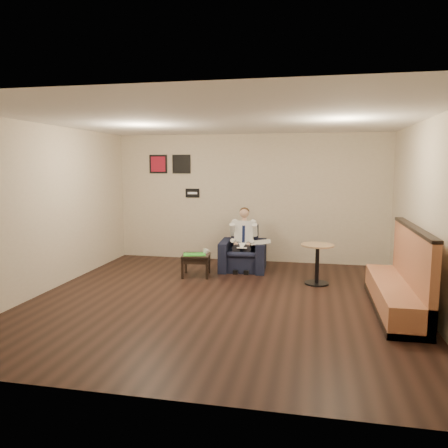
% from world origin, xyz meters
% --- Properties ---
extents(ground, '(6.00, 6.00, 0.00)m').
position_xyz_m(ground, '(0.00, 0.00, 0.00)').
color(ground, black).
rests_on(ground, ground).
extents(wall_back, '(6.00, 0.02, 2.80)m').
position_xyz_m(wall_back, '(0.00, 3.00, 1.40)').
color(wall_back, beige).
rests_on(wall_back, ground).
extents(wall_front, '(6.00, 0.02, 2.80)m').
position_xyz_m(wall_front, '(0.00, -3.00, 1.40)').
color(wall_front, beige).
rests_on(wall_front, ground).
extents(wall_left, '(0.02, 6.00, 2.80)m').
position_xyz_m(wall_left, '(-3.00, 0.00, 1.40)').
color(wall_left, beige).
rests_on(wall_left, ground).
extents(wall_right, '(0.02, 6.00, 2.80)m').
position_xyz_m(wall_right, '(3.00, 0.00, 1.40)').
color(wall_right, beige).
rests_on(wall_right, ground).
extents(ceiling, '(6.00, 6.00, 0.02)m').
position_xyz_m(ceiling, '(0.00, 0.00, 2.80)').
color(ceiling, white).
rests_on(ceiling, wall_back).
extents(seating_sign, '(0.32, 0.02, 0.20)m').
position_xyz_m(seating_sign, '(-1.30, 2.98, 1.50)').
color(seating_sign, black).
rests_on(seating_sign, wall_back).
extents(art_print_left, '(0.42, 0.03, 0.42)m').
position_xyz_m(art_print_left, '(-2.10, 2.98, 2.15)').
color(art_print_left, '#AC152B').
rests_on(art_print_left, wall_back).
extents(art_print_right, '(0.42, 0.03, 0.42)m').
position_xyz_m(art_print_right, '(-1.55, 2.98, 2.15)').
color(art_print_right, black).
rests_on(art_print_right, wall_back).
extents(armchair, '(0.96, 0.96, 0.88)m').
position_xyz_m(armchair, '(0.01, 2.09, 0.44)').
color(armchair, black).
rests_on(armchair, ground).
extents(seated_man, '(0.62, 0.89, 1.21)m').
position_xyz_m(seated_man, '(0.02, 1.98, 0.60)').
color(seated_man, silver).
rests_on(seated_man, armchair).
extents(lap_papers, '(0.24, 0.31, 0.01)m').
position_xyz_m(lap_papers, '(0.02, 1.88, 0.54)').
color(lap_papers, white).
rests_on(lap_papers, seated_man).
extents(newspaper, '(0.43, 0.52, 0.01)m').
position_xyz_m(newspaper, '(0.38, 2.02, 0.60)').
color(newspaper, silver).
rests_on(newspaper, armchair).
extents(side_table, '(0.59, 0.59, 0.42)m').
position_xyz_m(side_table, '(-0.80, 1.40, 0.21)').
color(side_table, black).
rests_on(side_table, ground).
extents(green_folder, '(0.49, 0.41, 0.01)m').
position_xyz_m(green_folder, '(-0.82, 1.38, 0.43)').
color(green_folder, green).
rests_on(green_folder, side_table).
extents(coffee_mug, '(0.09, 0.09, 0.09)m').
position_xyz_m(coffee_mug, '(-0.64, 1.54, 0.47)').
color(coffee_mug, white).
rests_on(coffee_mug, side_table).
extents(smartphone, '(0.13, 0.07, 0.01)m').
position_xyz_m(smartphone, '(-0.77, 1.56, 0.43)').
color(smartphone, black).
rests_on(smartphone, side_table).
extents(banquette, '(0.57, 2.40, 1.23)m').
position_xyz_m(banquette, '(2.59, 0.04, 0.61)').
color(banquette, '#AA6542').
rests_on(banquette, ground).
extents(cafe_table, '(0.70, 0.70, 0.73)m').
position_xyz_m(cafe_table, '(1.48, 1.28, 0.36)').
color(cafe_table, '#9E7B56').
rests_on(cafe_table, ground).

